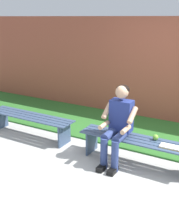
% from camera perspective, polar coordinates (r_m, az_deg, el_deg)
% --- Properties ---
extents(ground_plane, '(10.00, 7.00, 0.04)m').
position_cam_1_polar(ground_plane, '(4.24, -9.77, -12.77)').
color(ground_plane, '#B2B2AD').
extents(grass_strip, '(9.00, 2.19, 0.03)m').
position_cam_1_polar(grass_strip, '(6.10, 4.80, -2.02)').
color(grass_strip, '#2D6B28').
rests_on(grass_strip, ground).
extents(brick_wall, '(9.50, 0.24, 2.21)m').
position_cam_1_polar(brick_wall, '(6.29, 12.83, 8.54)').
color(brick_wall, '#9E4C38').
rests_on(brick_wall, ground).
extents(bench_near, '(1.83, 0.41, 0.42)m').
position_cam_1_polar(bench_near, '(4.37, 9.65, -6.56)').
color(bench_near, '#384C6B').
rests_on(bench_near, ground).
extents(bench_far, '(1.83, 0.41, 0.42)m').
position_cam_1_polar(bench_far, '(5.41, -12.16, -1.62)').
color(bench_far, '#384C6B').
rests_on(bench_far, ground).
extents(person_seated, '(0.50, 0.69, 1.23)m').
position_cam_1_polar(person_seated, '(4.25, 5.89, -2.15)').
color(person_seated, navy).
rests_on(person_seated, ground).
extents(apple, '(0.09, 0.09, 0.09)m').
position_cam_1_polar(apple, '(4.33, 13.42, -5.09)').
color(apple, '#72B738').
rests_on(apple, bench_near).
extents(book_open, '(0.41, 0.16, 0.02)m').
position_cam_1_polar(book_open, '(4.14, 17.04, -7.05)').
color(book_open, white).
rests_on(book_open, bench_near).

